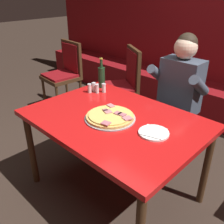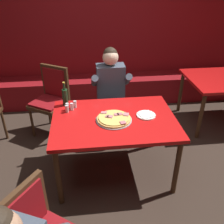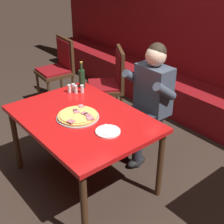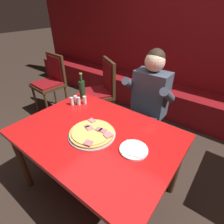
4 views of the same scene
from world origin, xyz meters
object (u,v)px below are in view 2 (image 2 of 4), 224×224
Objects in this scene: pizza at (114,119)px; shaker_black_pepper at (67,109)px; shaker_parmesan at (72,107)px; dining_chair_side_aisle at (52,96)px; plate_white_paper at (146,115)px; beer_bottle at (65,97)px; shaker_red_pepper_flakes at (75,105)px; diner_seated_blue_shirt at (111,91)px; main_dining_table at (114,124)px; shaker_oregano at (67,107)px.

pizza is 0.56m from shaker_black_pepper.
dining_chair_side_aisle is at bearing 113.59° from shaker_parmesan.
dining_chair_side_aisle is at bearing 139.78° from plate_white_paper.
beer_bottle is (-0.89, 0.36, 0.10)m from plate_white_paper.
shaker_red_pepper_flakes reaches higher than pizza.
pizza is 0.30× the size of diner_seated_blue_shirt.
shaker_red_pepper_flakes is at bearing 57.04° from shaker_parmesan.
shaker_red_pepper_flakes is 0.13m from shaker_black_pepper.
pizza is 0.37m from plate_white_paper.
plate_white_paper is 0.21× the size of dining_chair_side_aisle.
main_dining_table is 15.56× the size of shaker_black_pepper.
shaker_red_pepper_flakes is at bearing 160.29° from plate_white_paper.
main_dining_table is 1.05× the size of diner_seated_blue_shirt.
diner_seated_blue_shirt is (0.06, 0.82, -0.06)m from pizza.
shaker_black_pepper is 0.09× the size of dining_chair_side_aisle.
plate_white_paper is 2.44× the size of shaker_parmesan.
shaker_oregano and shaker_parmesan have the same top height.
shaker_parmesan is at bearing 152.19° from main_dining_table.
plate_white_paper is at bearing -40.22° from dining_chair_side_aisle.
dining_chair_side_aisle is at bearing 117.63° from shaker_red_pepper_flakes.
beer_bottle reaches higher than main_dining_table.
main_dining_table is at bearing 79.75° from pizza.
pizza is 0.67m from beer_bottle.
beer_bottle is at bearing -145.02° from diner_seated_blue_shirt.
beer_bottle is 3.40× the size of shaker_oregano.
diner_seated_blue_shirt is at bearing 45.82° from shaker_red_pepper_flakes.
shaker_parmesan is at bearing 148.24° from pizza.
shaker_red_pepper_flakes is 1.00× the size of shaker_black_pepper.
dining_chair_side_aisle is (-0.32, 0.73, -0.20)m from shaker_parmesan.
dining_chair_side_aisle is (-0.27, 0.78, -0.20)m from shaker_black_pepper.
shaker_black_pepper is at bearing -133.81° from diner_seated_blue_shirt.
shaker_red_pepper_flakes is at bearing -35.13° from beer_bottle.
shaker_oregano is at bearing -136.17° from diner_seated_blue_shirt.
pizza is 0.53m from shaker_parmesan.
shaker_oregano is at bearing -150.01° from shaker_red_pepper_flakes.
shaker_oregano is (-0.50, 0.28, 0.02)m from pizza.
shaker_black_pepper reaches higher than pizza.
pizza is at bearing -38.03° from beer_bottle.
plate_white_paper is at bearing -14.84° from shaker_oregano.
pizza is at bearing -52.75° from dining_chair_side_aisle.
pizza is at bearing -29.49° from shaker_oregano.
main_dining_table is 6.37× the size of plate_white_paper.
pizza is at bearing -31.76° from shaker_parmesan.
main_dining_table is 0.57m from shaker_oregano.
beer_bottle reaches higher than dining_chair_side_aisle.
diner_seated_blue_shirt is 0.86m from dining_chair_side_aisle.
plate_white_paper is 0.89m from shaker_black_pepper.
plate_white_paper is 0.83m from shaker_red_pepper_flakes.
dining_chair_side_aisle reaches higher than plate_white_paper.
shaker_oregano is 1.00× the size of shaker_red_pepper_flakes.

